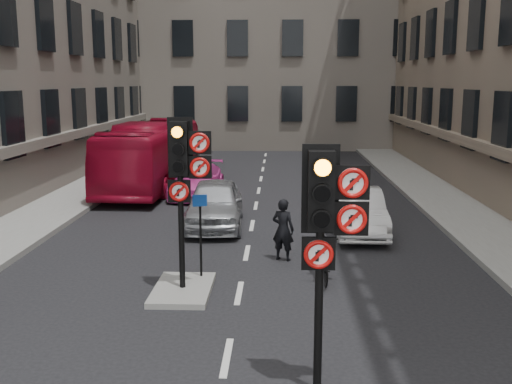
# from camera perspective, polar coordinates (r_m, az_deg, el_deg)

# --- Properties ---
(pavement_left) EXTENTS (3.00, 50.00, 0.16)m
(pavement_left) POSITION_cam_1_polar(r_m,az_deg,el_deg) (21.10, -20.19, -1.98)
(pavement_left) COLOR gray
(pavement_left) RESTS_ON ground
(pavement_right) EXTENTS (3.00, 50.00, 0.16)m
(pavement_right) POSITION_cam_1_polar(r_m,az_deg,el_deg) (20.53, 20.28, -2.32)
(pavement_right) COLOR gray
(pavement_right) RESTS_ON ground
(centre_island) EXTENTS (1.20, 2.00, 0.12)m
(centre_island) POSITION_cam_1_polar(r_m,az_deg,el_deg) (12.95, -6.99, -9.21)
(centre_island) COLOR gray
(centre_island) RESTS_ON ground
(building_far) EXTENTS (30.00, 14.00, 20.00)m
(building_far) POSITION_cam_1_polar(r_m,az_deg,el_deg) (45.38, 1.24, 17.62)
(building_far) COLOR slate
(building_far) RESTS_ON ground
(signal_near) EXTENTS (0.91, 0.40, 3.58)m
(signal_near) POSITION_cam_1_polar(r_m,az_deg,el_deg) (8.26, 6.76, -2.40)
(signal_near) COLOR black
(signal_near) RESTS_ON ground
(signal_far) EXTENTS (0.91, 0.40, 3.58)m
(signal_far) POSITION_cam_1_polar(r_m,az_deg,el_deg) (12.30, -6.88, 2.44)
(signal_far) COLOR black
(signal_far) RESTS_ON centre_island
(car_silver) EXTENTS (1.89, 4.29, 1.44)m
(car_silver) POSITION_cam_1_polar(r_m,az_deg,el_deg) (18.39, -3.96, -1.09)
(car_silver) COLOR #A1A4A8
(car_silver) RESTS_ON ground
(car_white) EXTENTS (1.41, 3.95, 1.30)m
(car_white) POSITION_cam_1_polar(r_m,az_deg,el_deg) (17.80, 9.69, -1.83)
(car_white) COLOR silver
(car_white) RESTS_ON ground
(car_pink) EXTENTS (1.91, 4.24, 1.21)m
(car_pink) POSITION_cam_1_polar(r_m,az_deg,el_deg) (23.40, -5.63, 1.11)
(car_pink) COLOR #DF41A7
(car_pink) RESTS_ON ground
(bus_red) EXTENTS (2.59, 9.92, 2.75)m
(bus_red) POSITION_cam_1_polar(r_m,az_deg,el_deg) (25.50, -9.86, 3.53)
(bus_red) COLOR maroon
(bus_red) RESTS_ON ground
(motorcycle) EXTENTS (0.54, 1.87, 1.12)m
(motorcycle) POSITION_cam_1_polar(r_m,az_deg,el_deg) (13.63, 6.51, -5.98)
(motorcycle) COLOR black
(motorcycle) RESTS_ON ground
(motorcyclist) EXTENTS (0.67, 0.56, 1.57)m
(motorcyclist) POSITION_cam_1_polar(r_m,az_deg,el_deg) (14.90, 2.59, -3.60)
(motorcyclist) COLOR black
(motorcyclist) RESTS_ON ground
(info_sign) EXTENTS (0.32, 0.13, 1.86)m
(info_sign) POSITION_cam_1_polar(r_m,az_deg,el_deg) (13.25, -5.33, -3.04)
(info_sign) COLOR black
(info_sign) RESTS_ON centre_island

